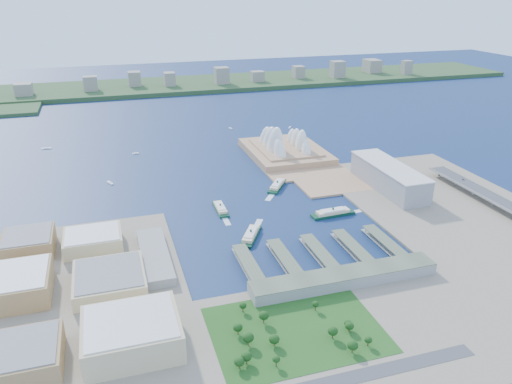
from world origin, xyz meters
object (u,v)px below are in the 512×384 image
object	(u,v)px
ferry_d	(333,211)
car_c	(463,180)
toaster_building	(389,177)
ferry_b	(277,184)
ferry_a	(220,207)
opera_house	(286,138)
ferry_c	(251,234)

from	to	relation	value
ferry_d	car_c	distance (m)	228.85
toaster_building	ferry_d	world-z (taller)	toaster_building
ferry_b	ferry_a	bearing A→B (deg)	-116.32
opera_house	ferry_a	xyz separation A→B (m)	(-168.38, -197.38, -27.10)
ferry_a	ferry_c	distance (m)	90.09
ferry_b	ferry_c	size ratio (longest dim) A/B	1.00
car_c	ferry_b	bearing A→B (deg)	161.36
ferry_d	toaster_building	bearing A→B (deg)	-66.83
opera_house	ferry_b	size ratio (longest dim) A/B	3.13
ferry_b	toaster_building	bearing A→B (deg)	14.93
opera_house	ferry_b	distance (m)	158.83
ferry_d	ferry_a	bearing A→B (deg)	63.79
car_c	ferry_d	bearing A→B (deg)	-173.37
ferry_b	ferry_c	world-z (taller)	ferry_b
toaster_building	ferry_a	bearing A→B (deg)	179.42
opera_house	ferry_c	xyz separation A→B (m)	(-151.37, -285.86, -26.57)
toaster_building	ferry_d	size ratio (longest dim) A/B	2.56
ferry_a	ferry_c	size ratio (longest dim) A/B	0.90
ferry_b	ferry_d	bearing A→B (deg)	-36.60
ferry_b	ferry_c	bearing A→B (deg)	-85.41
ferry_b	ferry_d	distance (m)	121.75
ferry_a	car_c	bearing A→B (deg)	-4.51
ferry_b	car_c	xyz separation A→B (m)	(264.88, -89.34, 10.13)
ferry_a	car_c	xyz separation A→B (m)	(367.38, -34.01, 10.66)
ferry_d	ferry_c	bearing A→B (deg)	99.92
ferry_a	opera_house	bearing A→B (deg)	50.31
ferry_b	car_c	distance (m)	279.72
opera_house	car_c	xyz separation A→B (m)	(199.00, -231.40, -16.44)
ferry_c	ferry_d	distance (m)	126.41
ferry_c	ferry_d	world-z (taller)	ferry_d
opera_house	toaster_building	xyz separation A→B (m)	(90.00, -200.00, -11.50)
car_c	ferry_c	bearing A→B (deg)	-171.16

